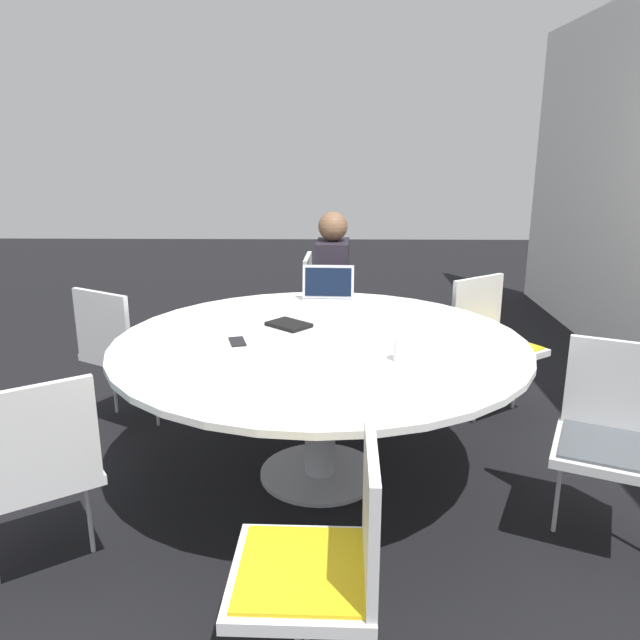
% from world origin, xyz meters
% --- Properties ---
extents(ground_plane, '(16.00, 16.00, 0.00)m').
position_xyz_m(ground_plane, '(0.00, 0.00, 0.00)').
color(ground_plane, black).
extents(conference_table, '(1.99, 1.99, 0.73)m').
position_xyz_m(conference_table, '(0.00, 0.00, 0.64)').
color(conference_table, '#B7B7BC').
rests_on(conference_table, ground_plane).
extents(chair_0, '(0.46, 0.44, 0.85)m').
position_xyz_m(chair_0, '(-1.62, 0.01, 0.50)').
color(chair_0, silver).
rests_on(chair_0, ground_plane).
extents(chair_1, '(0.58, 0.59, 0.85)m').
position_xyz_m(chair_1, '(-0.60, -1.18, 0.50)').
color(chair_1, silver).
rests_on(chair_1, ground_plane).
extents(chair_2, '(0.59, 0.60, 0.85)m').
position_xyz_m(chair_2, '(0.80, -1.05, 0.50)').
color(chair_2, silver).
rests_on(chair_2, ground_plane).
extents(chair_3, '(0.45, 0.43, 0.85)m').
position_xyz_m(chair_3, '(1.32, 0.04, 0.50)').
color(chair_3, silver).
rests_on(chair_3, ground_plane).
extents(chair_4, '(0.56, 0.57, 0.85)m').
position_xyz_m(chair_4, '(0.48, 1.23, 0.50)').
color(chair_4, silver).
rests_on(chair_4, ground_plane).
extents(chair_5, '(0.60, 0.60, 0.85)m').
position_xyz_m(chair_5, '(-0.81, 1.04, 0.50)').
color(chair_5, silver).
rests_on(chair_5, ground_plane).
extents(person_0, '(0.37, 0.27, 1.20)m').
position_xyz_m(person_0, '(-1.37, 0.08, 0.70)').
color(person_0, '#231E28').
rests_on(person_0, ground_plane).
extents(laptop, '(0.27, 0.32, 0.21)m').
position_xyz_m(laptop, '(-0.70, 0.03, 0.78)').
color(laptop, silver).
rests_on(laptop, conference_table).
extents(spiral_notebook, '(0.25, 0.26, 0.02)m').
position_xyz_m(spiral_notebook, '(-0.22, -0.17, 0.74)').
color(spiral_notebook, black).
rests_on(spiral_notebook, conference_table).
extents(coffee_cup, '(0.08, 0.08, 0.10)m').
position_xyz_m(coffee_cup, '(0.29, 0.36, 0.78)').
color(coffee_cup, white).
rests_on(coffee_cup, conference_table).
extents(cell_phone, '(0.15, 0.11, 0.01)m').
position_xyz_m(cell_phone, '(0.05, -0.39, 0.73)').
color(cell_phone, black).
rests_on(cell_phone, conference_table).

